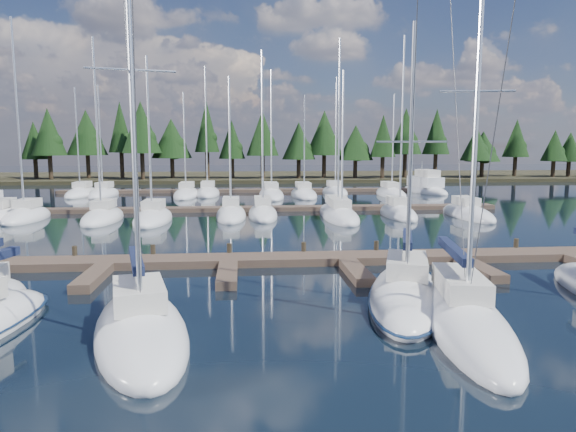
{
  "coord_description": "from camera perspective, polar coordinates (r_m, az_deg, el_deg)",
  "views": [
    {
      "loc": [
        0.74,
        -8.03,
        6.03
      ],
      "look_at": [
        3.41,
        22.0,
        1.92
      ],
      "focal_mm": 32.0,
      "sensor_mm": 36.0,
      "label": 1
    }
  ],
  "objects": [
    {
      "name": "ground",
      "position": [
        38.52,
        -6.12,
        -1.3
      ],
      "size": [
        260.0,
        260.0,
        0.0
      ],
      "primitive_type": "plane",
      "color": "black",
      "rests_on": "ground"
    },
    {
      "name": "far_shore",
      "position": [
        98.2,
        -5.52,
        4.37
      ],
      "size": [
        220.0,
        30.0,
        0.6
      ],
      "primitive_type": "cube",
      "color": "#2C2918",
      "rests_on": "ground"
    },
    {
      "name": "main_dock",
      "position": [
        26.06,
        -6.61,
        -5.22
      ],
      "size": [
        44.0,
        6.13,
        0.9
      ],
      "color": "brown",
      "rests_on": "ground"
    },
    {
      "name": "back_docks",
      "position": [
        57.92,
        -5.79,
        1.93
      ],
      "size": [
        50.0,
        21.8,
        0.4
      ],
      "color": "brown",
      "rests_on": "ground"
    },
    {
      "name": "front_sailboat_3",
      "position": [
        17.19,
        -16.04,
        -12.03
      ],
      "size": [
        4.73,
        8.75,
        14.9
      ],
      "color": "silver",
      "rests_on": "ground"
    },
    {
      "name": "front_sailboat_4",
      "position": [
        20.81,
        12.99,
        -8.53
      ],
      "size": [
        5.58,
        9.75,
        11.25
      ],
      "color": "silver",
      "rests_on": "ground"
    },
    {
      "name": "front_sailboat_5",
      "position": [
        18.65,
        18.8,
        -10.6
      ],
      "size": [
        4.39,
        10.51,
        14.02
      ],
      "color": "silver",
      "rests_on": "ground"
    },
    {
      "name": "back_sailboat_rows",
      "position": [
        53.39,
        -5.96,
        1.51
      ],
      "size": [
        41.94,
        32.28,
        16.85
      ],
      "color": "silver",
      "rests_on": "ground"
    },
    {
      "name": "motor_yacht_right",
      "position": [
        70.0,
        14.99,
        2.98
      ],
      "size": [
        4.88,
        10.31,
        4.96
      ],
      "color": "silver",
      "rests_on": "ground"
    },
    {
      "name": "tree_line",
      "position": [
        88.23,
        -6.16,
        8.66
      ],
      "size": [
        184.8,
        12.35,
        13.75
      ],
      "color": "black",
      "rests_on": "far_shore"
    }
  ]
}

